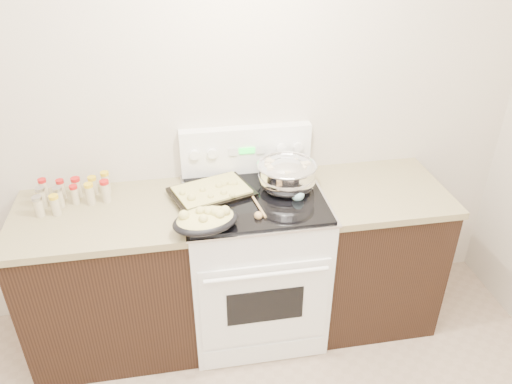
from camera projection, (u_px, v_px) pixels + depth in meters
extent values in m
cube|color=beige|center=(181.00, 106.00, 2.76)|extent=(4.00, 0.05, 2.70)
cube|color=black|center=(112.00, 283.00, 2.87)|extent=(0.90, 0.64, 0.88)
cube|color=brown|center=(99.00, 216.00, 2.63)|extent=(0.93, 0.67, 0.04)
cube|color=black|center=(370.00, 254.00, 3.10)|extent=(0.70, 0.64, 0.88)
cube|color=brown|center=(379.00, 191.00, 2.86)|extent=(0.73, 0.67, 0.04)
cube|color=white|center=(255.00, 265.00, 2.97)|extent=(0.76, 0.66, 0.92)
cube|color=white|center=(265.00, 305.00, 2.69)|extent=(0.70, 0.01, 0.55)
cube|color=black|center=(265.00, 306.00, 2.68)|extent=(0.42, 0.01, 0.22)
cylinder|color=white|center=(267.00, 275.00, 2.53)|extent=(0.65, 0.02, 0.02)
cube|color=white|center=(264.00, 353.00, 2.88)|extent=(0.70, 0.01, 0.14)
cube|color=silver|center=(254.00, 199.00, 2.73)|extent=(0.78, 0.68, 0.01)
cube|color=black|center=(254.00, 197.00, 2.72)|extent=(0.74, 0.64, 0.01)
cube|color=white|center=(246.00, 150.00, 2.90)|extent=(0.76, 0.07, 0.28)
cylinder|color=white|center=(195.00, 155.00, 2.81)|extent=(0.06, 0.02, 0.06)
cylinder|color=white|center=(212.00, 154.00, 2.82)|extent=(0.06, 0.02, 0.06)
cylinder|color=white|center=(281.00, 148.00, 2.88)|extent=(0.06, 0.02, 0.06)
cylinder|color=white|center=(298.00, 147.00, 2.90)|extent=(0.06, 0.02, 0.06)
cube|color=#19E533|center=(247.00, 151.00, 2.86)|extent=(0.09, 0.00, 0.04)
cube|color=silver|center=(233.00, 152.00, 2.84)|extent=(0.05, 0.00, 0.05)
cube|color=silver|center=(261.00, 150.00, 2.87)|extent=(0.05, 0.00, 0.05)
ellipsoid|color=silver|center=(287.00, 178.00, 2.77)|extent=(0.41, 0.41, 0.19)
cylinder|color=silver|center=(286.00, 187.00, 2.80)|extent=(0.18, 0.18, 0.01)
torus|color=silver|center=(287.00, 165.00, 2.73)|extent=(0.33, 0.33, 0.02)
cylinder|color=silver|center=(287.00, 174.00, 2.76)|extent=(0.31, 0.31, 0.11)
cylinder|color=olive|center=(287.00, 167.00, 2.73)|extent=(0.29, 0.29, 0.00)
cube|color=beige|center=(293.00, 162.00, 2.78)|extent=(0.04, 0.04, 0.03)
cube|color=beige|center=(304.00, 168.00, 2.71)|extent=(0.03, 0.03, 0.02)
cube|color=beige|center=(307.00, 164.00, 2.75)|extent=(0.04, 0.04, 0.02)
cube|color=beige|center=(287.00, 173.00, 2.66)|extent=(0.03, 0.03, 0.03)
cube|color=beige|center=(271.00, 167.00, 2.72)|extent=(0.03, 0.03, 0.02)
cube|color=beige|center=(303.00, 165.00, 2.74)|extent=(0.04, 0.04, 0.03)
cube|color=beige|center=(274.00, 169.00, 2.70)|extent=(0.03, 0.03, 0.02)
cube|color=beige|center=(269.00, 160.00, 2.79)|extent=(0.03, 0.03, 0.02)
cube|color=beige|center=(296.00, 161.00, 2.79)|extent=(0.03, 0.03, 0.02)
cube|color=beige|center=(272.00, 162.00, 2.77)|extent=(0.04, 0.04, 0.03)
cube|color=beige|center=(267.00, 166.00, 2.73)|extent=(0.03, 0.03, 0.02)
cube|color=beige|center=(270.00, 169.00, 2.70)|extent=(0.03, 0.03, 0.03)
cube|color=beige|center=(303.00, 165.00, 2.75)|extent=(0.04, 0.04, 0.03)
cube|color=beige|center=(268.00, 162.00, 2.77)|extent=(0.04, 0.04, 0.03)
cube|color=beige|center=(271.00, 168.00, 2.71)|extent=(0.03, 0.03, 0.02)
ellipsoid|color=black|center=(205.00, 221.00, 2.44)|extent=(0.37, 0.30, 0.08)
ellipsoid|color=#D0C56F|center=(205.00, 219.00, 2.44)|extent=(0.34, 0.27, 0.06)
sphere|color=#D0C56F|center=(200.00, 211.00, 2.43)|extent=(0.04, 0.04, 0.04)
sphere|color=#D0C56F|center=(215.00, 212.00, 2.43)|extent=(0.05, 0.05, 0.05)
sphere|color=#D0C56F|center=(212.00, 210.00, 2.45)|extent=(0.05, 0.05, 0.05)
sphere|color=#D0C56F|center=(220.00, 214.00, 2.41)|extent=(0.05, 0.05, 0.05)
sphere|color=#D0C56F|center=(203.00, 219.00, 2.38)|extent=(0.05, 0.05, 0.05)
sphere|color=#D0C56F|center=(208.00, 212.00, 2.43)|extent=(0.04, 0.04, 0.04)
sphere|color=#D0C56F|center=(225.00, 211.00, 2.44)|extent=(0.05, 0.05, 0.05)
sphere|color=#D0C56F|center=(184.00, 215.00, 2.41)|extent=(0.05, 0.05, 0.05)
cube|color=black|center=(212.00, 192.00, 2.74)|extent=(0.50, 0.42, 0.02)
cube|color=#D0C56F|center=(212.00, 190.00, 2.73)|extent=(0.44, 0.36, 0.02)
sphere|color=#D0C56F|center=(223.00, 184.00, 2.77)|extent=(0.04, 0.04, 0.04)
sphere|color=#D0C56F|center=(224.00, 193.00, 2.69)|extent=(0.04, 0.04, 0.04)
sphere|color=#D0C56F|center=(219.00, 186.00, 2.75)|extent=(0.04, 0.04, 0.04)
sphere|color=#D0C56F|center=(234.00, 183.00, 2.78)|extent=(0.04, 0.04, 0.04)
sphere|color=#D0C56F|center=(211.00, 197.00, 2.66)|extent=(0.03, 0.03, 0.03)
sphere|color=#D0C56F|center=(182.00, 193.00, 2.68)|extent=(0.03, 0.03, 0.03)
sphere|color=#D0C56F|center=(232.00, 195.00, 2.67)|extent=(0.04, 0.04, 0.04)
sphere|color=#D0C56F|center=(191.00, 198.00, 2.63)|extent=(0.05, 0.05, 0.05)
sphere|color=#D0C56F|center=(202.00, 190.00, 2.71)|extent=(0.03, 0.03, 0.03)
sphere|color=#D0C56F|center=(231.00, 183.00, 2.78)|extent=(0.04, 0.04, 0.04)
cylinder|color=tan|center=(258.00, 205.00, 2.63)|extent=(0.05, 0.25, 0.01)
sphere|color=tan|center=(258.00, 216.00, 2.54)|extent=(0.04, 0.04, 0.04)
sphere|color=#9ADAE5|center=(298.00, 195.00, 2.68)|extent=(0.07, 0.07, 0.07)
cylinder|color=#9ADAE5|center=(304.00, 182.00, 2.76)|extent=(0.14, 0.21, 0.06)
cylinder|color=#BFB28C|center=(44.00, 191.00, 2.71)|extent=(0.04, 0.04, 0.11)
cylinder|color=#B21414|center=(42.00, 181.00, 2.68)|extent=(0.04, 0.04, 0.02)
cylinder|color=#BFB28C|center=(62.00, 190.00, 2.73)|extent=(0.04, 0.04, 0.09)
cylinder|color=#B21414|center=(60.00, 181.00, 2.70)|extent=(0.04, 0.04, 0.02)
cylinder|color=#BFB28C|center=(77.00, 189.00, 2.74)|extent=(0.05, 0.05, 0.10)
cylinder|color=#B21414|center=(75.00, 179.00, 2.71)|extent=(0.05, 0.05, 0.02)
cylinder|color=#BFB28C|center=(93.00, 187.00, 2.77)|extent=(0.05, 0.05, 0.09)
cylinder|color=gold|center=(92.00, 178.00, 2.74)|extent=(0.05, 0.05, 0.02)
cylinder|color=#BFB28C|center=(106.00, 184.00, 2.77)|extent=(0.04, 0.04, 0.11)
cylinder|color=gold|center=(104.00, 174.00, 2.74)|extent=(0.05, 0.05, 0.02)
cylinder|color=#BFB28C|center=(42.00, 198.00, 2.65)|extent=(0.05, 0.05, 0.10)
cylinder|color=#B2B2B7|center=(40.00, 189.00, 2.62)|extent=(0.05, 0.05, 0.02)
cylinder|color=#BFB28C|center=(59.00, 199.00, 2.65)|extent=(0.05, 0.05, 0.10)
cylinder|color=#B2B2B7|center=(57.00, 189.00, 2.62)|extent=(0.05, 0.05, 0.02)
cylinder|color=#BFB28C|center=(75.00, 196.00, 2.68)|extent=(0.04, 0.04, 0.09)
cylinder|color=#B21414|center=(73.00, 187.00, 2.65)|extent=(0.04, 0.04, 0.02)
cylinder|color=#BFB28C|center=(90.00, 195.00, 2.67)|extent=(0.05, 0.05, 0.11)
cylinder|color=gold|center=(88.00, 185.00, 2.64)|extent=(0.05, 0.05, 0.02)
cylinder|color=#BFB28C|center=(106.00, 193.00, 2.69)|extent=(0.05, 0.05, 0.11)
cylinder|color=#B21414|center=(104.00, 182.00, 2.66)|extent=(0.05, 0.05, 0.02)
cylinder|color=#BFB28C|center=(39.00, 208.00, 2.58)|extent=(0.05, 0.05, 0.10)
cylinder|color=#B2B2B7|center=(37.00, 198.00, 2.55)|extent=(0.05, 0.05, 0.02)
cylinder|color=#BFB28C|center=(56.00, 206.00, 2.59)|extent=(0.05, 0.05, 0.10)
cylinder|color=gold|center=(53.00, 197.00, 2.56)|extent=(0.05, 0.05, 0.02)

